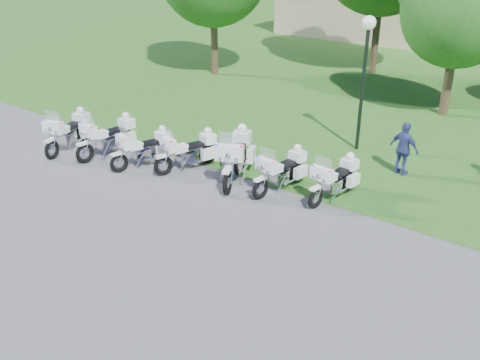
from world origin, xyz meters
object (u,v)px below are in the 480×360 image
Objects in this scene: bystander_c at (404,149)px; motorcycle_1 at (109,136)px; motorcycle_0 at (69,131)px; motorcycle_5 at (282,169)px; motorcycle_2 at (144,147)px; lamp_post at (366,51)px; motorcycle_3 at (189,150)px; motorcycle_4 at (236,155)px; motorcycle_6 at (335,178)px.

motorcycle_1 is at bearing 41.05° from bystander_c.
motorcycle_0 is 0.97× the size of motorcycle_1.
motorcycle_1 is 1.08× the size of motorcycle_5.
motorcycle_2 is 0.48× the size of lamp_post.
motorcycle_1 is 0.53× the size of lamp_post.
motorcycle_2 is 7.62m from lamp_post.
motorcycle_3 is at bearing 16.95° from motorcycle_5.
motorcycle_2 is 0.98× the size of motorcycle_3.
motorcycle_4 is at bearing 177.72° from motorcycle_0.
motorcycle_1 reaches higher than motorcycle_0.
motorcycle_0 is at bearing -10.22° from motorcycle_4.
motorcycle_5 is (5.98, 1.17, -0.05)m from motorcycle_1.
motorcycle_3 is 0.99× the size of motorcycle_5.
motorcycle_0 is 1.08× the size of motorcycle_2.
motorcycle_1 reaches higher than motorcycle_3.
motorcycle_0 is 1.55m from motorcycle_1.
motorcycle_0 reaches higher than motorcycle_3.
lamp_post is (1.90, 4.32, 2.57)m from motorcycle_4.
motorcycle_6 is (1.48, 0.42, -0.01)m from motorcycle_5.
motorcycle_1 is at bearing 19.30° from motorcycle_5.
motorcycle_4 is 5.04m from bystander_c.
lamp_post reaches higher than motorcycle_3.
motorcycle_0 is at bearing 23.32° from motorcycle_1.
motorcycle_0 is 1.05× the size of motorcycle_5.
motorcycle_6 is (8.93, 2.07, -0.06)m from motorcycle_0.
motorcycle_4 is 1.16× the size of motorcycle_6.
motorcycle_3 is 0.48× the size of lamp_post.
lamp_post is at bearing -87.48° from motorcycle_5.
bystander_c is (6.79, 4.15, 0.22)m from motorcycle_2.
motorcycle_1 is (1.47, 0.48, 0.00)m from motorcycle_0.
motorcycle_3 is at bearing -13.96° from motorcycle_4.
lamp_post is at bearing -137.66° from motorcycle_4.
motorcycle_0 is at bearing 25.64° from motorcycle_2.
motorcycle_5 is at bearing 66.02° from bystander_c.
motorcycle_5 is 4.95m from lamp_post.
motorcycle_6 is 0.48× the size of lamp_post.
motorcycle_1 is 1.59m from motorcycle_2.
motorcycle_1 is 4.60m from motorcycle_4.
motorcycle_0 is at bearing 39.82° from bystander_c.
bystander_c reaches higher than motorcycle_1.
bystander_c is at bearing -29.00° from lamp_post.
motorcycle_0 is 1.06× the size of motorcycle_3.
motorcycle_6 is (2.97, 0.61, -0.14)m from motorcycle_4.
motorcycle_4 is (2.90, 0.94, 0.13)m from motorcycle_2.
motorcycle_1 is 1.09× the size of motorcycle_3.
motorcycle_6 is at bearing -73.93° from lamp_post.
bystander_c is at bearing -170.61° from motorcycle_0.
motorcycle_6 is 4.72m from lamp_post.
motorcycle_2 reaches higher than motorcycle_6.
lamp_post is at bearing -159.70° from motorcycle_0.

